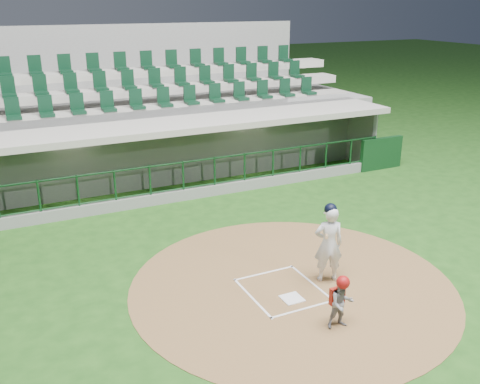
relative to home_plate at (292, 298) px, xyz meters
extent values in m
plane|color=#1B4614|center=(0.00, 0.70, -0.02)|extent=(120.00, 120.00, 0.00)
cylinder|color=brown|center=(0.30, 0.50, -0.02)|extent=(7.20, 7.20, 0.01)
cube|color=white|center=(0.00, 0.00, 0.00)|extent=(0.43, 0.43, 0.02)
cube|color=white|center=(-0.75, 0.40, 0.00)|extent=(0.05, 1.80, 0.01)
cube|color=silver|center=(0.75, 0.40, 0.00)|extent=(0.05, 1.80, 0.01)
cube|color=white|center=(0.00, 1.25, 0.00)|extent=(1.55, 0.05, 0.01)
cube|color=white|center=(0.00, -0.45, 0.00)|extent=(1.55, 0.05, 0.01)
cube|color=slate|center=(0.00, 8.20, -0.57)|extent=(15.00, 3.00, 0.10)
cube|color=slate|center=(0.00, 9.80, 0.83)|extent=(15.00, 0.20, 2.70)
cube|color=beige|center=(0.00, 9.68, 1.08)|extent=(13.50, 0.04, 0.90)
cube|color=gray|center=(7.50, 8.20, 0.83)|extent=(0.20, 3.00, 2.70)
cube|color=#9D998E|center=(0.00, 7.95, 2.28)|extent=(15.40, 3.50, 0.20)
cube|color=slate|center=(0.00, 6.65, 0.13)|extent=(15.00, 0.15, 0.40)
cube|color=black|center=(0.00, 6.65, 1.70)|extent=(15.00, 0.01, 0.95)
cube|color=brown|center=(0.00, 9.25, -0.30)|extent=(12.75, 0.40, 0.45)
cube|color=white|center=(-3.00, 8.20, 2.15)|extent=(1.30, 0.35, 0.04)
cube|color=white|center=(3.00, 8.20, 2.15)|extent=(1.30, 0.35, 0.04)
cube|color=black|center=(7.80, 6.60, 0.58)|extent=(1.80, 0.18, 1.20)
imported|color=#9F1511|center=(-2.39, 9.20, 0.32)|extent=(1.07, 0.75, 1.68)
imported|color=maroon|center=(0.72, 9.19, 0.26)|extent=(0.85, 0.63, 1.57)
imported|color=maroon|center=(4.63, 8.94, 0.28)|extent=(1.56, 0.92, 1.61)
cube|color=gray|center=(0.00, 11.45, 1.13)|extent=(17.00, 6.50, 2.50)
cube|color=gray|center=(0.00, 9.95, 2.28)|extent=(16.60, 0.95, 0.30)
cube|color=#A39D93|center=(0.00, 10.90, 2.83)|extent=(16.60, 0.95, 0.30)
cube|color=#A7A497|center=(0.00, 11.85, 3.38)|extent=(16.60, 0.95, 0.30)
cube|color=gray|center=(0.00, 14.80, 2.50)|extent=(17.00, 0.25, 5.05)
imported|color=silver|center=(1.13, 0.38, 0.88)|extent=(0.75, 0.62, 1.77)
sphere|color=black|center=(1.13, 0.38, 1.70)|extent=(0.28, 0.28, 0.28)
cylinder|color=#AC7F4E|center=(0.88, 0.13, 1.23)|extent=(0.58, 0.79, 0.39)
imported|color=gray|center=(0.31, -1.28, 0.50)|extent=(0.55, 0.46, 1.02)
sphere|color=#9C1011|center=(0.31, -1.28, 0.96)|extent=(0.26, 0.26, 0.26)
cube|color=maroon|center=(0.31, -1.13, 0.60)|extent=(0.32, 0.10, 0.35)
camera|label=1|loc=(-5.29, -8.44, 5.97)|focal=40.00mm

